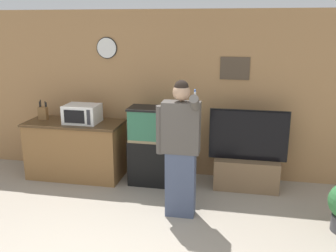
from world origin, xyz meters
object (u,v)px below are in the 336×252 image
at_px(knife_block, 43,113).
at_px(tv_on_stand, 247,166).
at_px(person_standing, 180,147).
at_px(microwave, 82,114).
at_px(aquarium_on_stand, 156,146).
at_px(counter_island, 76,149).

height_order(knife_block, tv_on_stand, knife_block).
bearing_deg(tv_on_stand, person_standing, -130.44).
bearing_deg(microwave, knife_block, 175.27).
bearing_deg(aquarium_on_stand, person_standing, -60.49).
height_order(aquarium_on_stand, tv_on_stand, tv_on_stand).
bearing_deg(counter_island, aquarium_on_stand, -0.27).
relative_size(tv_on_stand, person_standing, 0.69).
distance_m(microwave, knife_block, 0.70).
xyz_separation_m(counter_island, knife_block, (-0.54, 0.05, 0.56)).
bearing_deg(counter_island, microwave, -2.26).
distance_m(aquarium_on_stand, tv_on_stand, 1.38).
bearing_deg(microwave, counter_island, 177.74).
bearing_deg(aquarium_on_stand, counter_island, 179.73).
relative_size(microwave, tv_on_stand, 0.43).
bearing_deg(aquarium_on_stand, tv_on_stand, 3.34).
distance_m(knife_block, tv_on_stand, 3.28).
relative_size(aquarium_on_stand, person_standing, 0.68).
distance_m(tv_on_stand, person_standing, 1.41).
bearing_deg(person_standing, knife_block, 157.90).
xyz_separation_m(microwave, tv_on_stand, (2.52, 0.08, -0.69)).
height_order(counter_island, microwave, microwave).
distance_m(counter_island, knife_block, 0.78).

